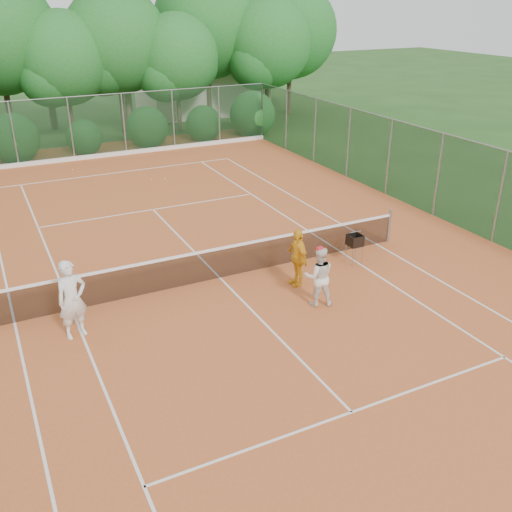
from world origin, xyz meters
The scene contains 15 objects.
ground centered at (0.00, 0.00, 0.00)m, with size 120.00×120.00×0.00m, color #224819.
clay_court centered at (0.00, 0.00, 0.01)m, with size 18.00×36.00×0.02m, color #C25F2C.
club_building centered at (9.00, 24.00, 1.50)m, with size 8.00×5.00×3.00m, color beige.
tennis_net centered at (0.00, 0.00, 0.53)m, with size 11.97×0.10×1.10m.
player_white centered at (-4.20, -1.22, 0.98)m, with size 0.70×0.46×1.92m, color silver.
player_center_grp centered at (1.68, -2.49, 0.83)m, with size 0.94×0.84×1.64m.
player_yellow centered at (1.77, -1.27, 0.83)m, with size 0.95×0.40×1.62m, color yellow.
ball_hopper centered at (3.99, -0.83, 0.74)m, with size 0.39×0.39×0.90m.
stray_ball_a centered at (1.06, 10.05, 0.05)m, with size 0.07×0.07×0.07m, color gold.
stray_ball_b centered at (-1.72, 13.15, 0.05)m, with size 0.07×0.07×0.07m, color #D1DC33.
stray_ball_c centered at (1.64, 9.95, 0.05)m, with size 0.07×0.07×0.07m, color yellow.
court_markings centered at (0.00, 0.00, 0.02)m, with size 11.03×23.83×0.01m.
fence_back centered at (0.00, 15.00, 1.52)m, with size 18.07×0.07×3.00m.
fence_right centered at (9.00, -1.50, 1.52)m, with size 0.07×33.07×3.00m.
tropical_treeline centered at (1.43, 20.22, 5.11)m, with size 32.10×8.49×15.03m.
Camera 1 is at (-5.55, -13.39, 7.33)m, focal length 40.00 mm.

